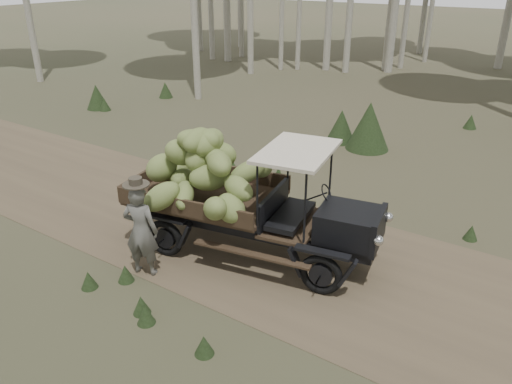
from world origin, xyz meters
TOP-DOWN VIEW (x-y plane):
  - ground at (0.00, 0.00)m, footprint 120.00×120.00m
  - dirt_track at (0.00, 0.00)m, footprint 70.00×4.00m
  - banana_truck at (-1.25, -0.42)m, footprint 4.69×2.63m
  - farmer at (-1.96, -1.84)m, footprint 0.68×0.56m
  - undergrowth at (2.04, -0.62)m, footprint 21.80×20.32m

SIDE VIEW (x-z plane):
  - ground at x=0.00m, z-range 0.00..0.00m
  - dirt_track at x=0.00m, z-range 0.00..0.01m
  - undergrowth at x=2.04m, z-range -0.15..1.25m
  - farmer at x=-1.96m, z-range -0.05..1.69m
  - banana_truck at x=-1.25m, z-range 0.17..2.45m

